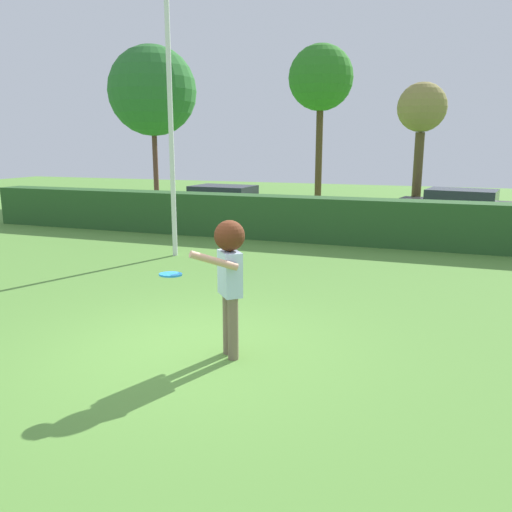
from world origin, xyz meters
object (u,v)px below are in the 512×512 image
at_px(parked_car_silver, 223,201).
at_px(bare_elm_tree, 422,111).
at_px(frisbee, 171,274).
at_px(parked_car_black, 461,206).
at_px(oak_tree, 321,79).
at_px(willow_tree, 152,91).
at_px(person, 229,268).
at_px(lamppost, 170,113).

height_order(parked_car_silver, bare_elm_tree, bare_elm_tree).
distance_m(frisbee, parked_car_black, 14.01).
height_order(parked_car_black, oak_tree, oak_tree).
bearing_deg(willow_tree, oak_tree, 5.59).
height_order(bare_elm_tree, willow_tree, willow_tree).
distance_m(person, oak_tree, 18.01).
xyz_separation_m(parked_car_black, oak_tree, (-5.97, 4.49, 4.85)).
xyz_separation_m(bare_elm_tree, oak_tree, (-4.43, 3.01, 1.63)).
distance_m(frisbee, parked_car_silver, 13.10).
distance_m(person, parked_car_silver, 12.59).
bearing_deg(frisbee, person, 58.89).
distance_m(lamppost, parked_car_silver, 6.93).
xyz_separation_m(lamppost, bare_elm_tree, (5.39, 8.93, 0.44)).
bearing_deg(oak_tree, frisbee, -82.74).
xyz_separation_m(frisbee, parked_car_silver, (-4.57, 12.26, -0.57)).
relative_size(frisbee, bare_elm_tree, 0.05).
bearing_deg(willow_tree, bare_elm_tree, -10.16).
height_order(person, frisbee, person).
distance_m(parked_car_silver, bare_elm_tree, 7.92).
height_order(parked_car_black, bare_elm_tree, bare_elm_tree).
height_order(lamppost, bare_elm_tree, lamppost).
relative_size(person, lamppost, 0.29).
distance_m(person, lamppost, 6.86).
bearing_deg(willow_tree, parked_car_silver, -40.87).
xyz_separation_m(parked_car_black, willow_tree, (-13.96, 3.71, 4.53)).
relative_size(person, oak_tree, 0.26).
relative_size(willow_tree, oak_tree, 1.04).
bearing_deg(lamppost, oak_tree, 85.42).
relative_size(bare_elm_tree, oak_tree, 0.70).
bearing_deg(bare_elm_tree, willow_tree, 169.84).
bearing_deg(parked_car_silver, bare_elm_tree, 22.05).
bearing_deg(parked_car_silver, oak_tree, 68.31).
distance_m(willow_tree, oak_tree, 8.04).
bearing_deg(person, willow_tree, 123.06).
distance_m(person, frisbee, 0.85).
xyz_separation_m(person, parked_car_black, (3.23, 12.78, -0.52)).
bearing_deg(frisbee, parked_car_black, 74.78).
bearing_deg(lamppost, bare_elm_tree, 58.89).
bearing_deg(parked_car_silver, lamppost, -77.97).
xyz_separation_m(lamppost, parked_car_black, (6.92, 7.45, -2.77)).
relative_size(person, willow_tree, 0.25).
relative_size(parked_car_silver, parked_car_black, 0.97).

